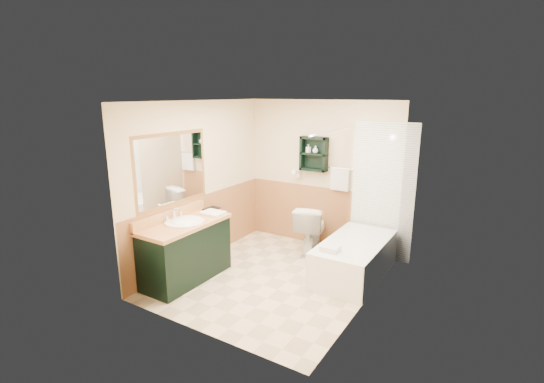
{
  "coord_description": "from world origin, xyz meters",
  "views": [
    {
      "loc": [
        2.62,
        -4.28,
        2.5
      ],
      "look_at": [
        -0.14,
        0.2,
        1.18
      ],
      "focal_mm": 26.0,
      "sensor_mm": 36.0,
      "label": 1
    }
  ],
  "objects": [
    {
      "name": "vanity",
      "position": [
        -0.99,
        -0.65,
        0.41
      ],
      "size": [
        0.59,
        1.3,
        0.82
      ],
      "primitive_type": "cube",
      "color": "black",
      "rests_on": "ground"
    },
    {
      "name": "hair_dryer",
      "position": [
        -0.4,
        1.43,
        1.2
      ],
      "size": [
        0.1,
        0.24,
        0.18
      ],
      "primitive_type": null,
      "color": "white",
      "rests_on": "back_wall"
    },
    {
      "name": "towel_bar",
      "position": [
        0.35,
        1.45,
        1.35
      ],
      "size": [
        0.4,
        0.06,
        0.4
      ],
      "primitive_type": null,
      "color": "silver",
      "rests_on": "back_wall"
    },
    {
      "name": "tile_right",
      "position": [
        1.28,
        0.75,
        1.05
      ],
      "size": [
        1.5,
        1.5,
        2.1
      ],
      "primitive_type": null,
      "color": "white",
      "rests_on": "right_wall"
    },
    {
      "name": "soap_bottle_b",
      "position": [
        -0.07,
        1.4,
        1.61
      ],
      "size": [
        0.12,
        0.14,
        0.09
      ],
      "primitive_type": "imported",
      "rotation": [
        0.0,
        0.0,
        0.28
      ],
      "color": "white",
      "rests_on": "wall_shelf"
    },
    {
      "name": "curtain_rod",
      "position": [
        0.53,
        0.75,
        2.0
      ],
      "size": [
        0.03,
        1.6,
        0.03
      ],
      "primitive_type": "cylinder",
      "rotation": [
        1.57,
        0.0,
        0.0
      ],
      "color": "silver",
      "rests_on": "back_wall"
    },
    {
      "name": "tub_towel",
      "position": [
        0.77,
        0.15,
        0.55
      ],
      "size": [
        0.23,
        0.19,
        0.07
      ],
      "primitive_type": "cube",
      "color": "silver",
      "rests_on": "bathtub"
    },
    {
      "name": "floor",
      "position": [
        0.0,
        0.0,
        0.0
      ],
      "size": [
        3.0,
        3.0,
        0.0
      ],
      "primitive_type": "plane",
      "color": "beige",
      "rests_on": "ground"
    },
    {
      "name": "soap_bottle_a",
      "position": [
        -0.19,
        1.4,
        1.6
      ],
      "size": [
        0.1,
        0.14,
        0.06
      ],
      "primitive_type": "imported",
      "rotation": [
        0.0,
        0.0,
        -0.34
      ],
      "color": "white",
      "rests_on": "wall_shelf"
    },
    {
      "name": "shower_curtain",
      "position": [
        0.53,
        0.92,
        1.15
      ],
      "size": [
        1.05,
        1.05,
        1.7
      ],
      "primitive_type": null,
      "color": "#C0AC91",
      "rests_on": "curtain_rod"
    },
    {
      "name": "back_wall",
      "position": [
        0.0,
        1.52,
        1.2
      ],
      "size": [
        2.6,
        0.04,
        2.4
      ],
      "primitive_type": "cube",
      "color": "#F9E4C3",
      "rests_on": "ground"
    },
    {
      "name": "bathtub",
      "position": [
        0.93,
        0.66,
        0.26
      ],
      "size": [
        0.77,
        1.5,
        0.51
      ],
      "primitive_type": "cube",
      "color": "white",
      "rests_on": "ground"
    },
    {
      "name": "ceiling",
      "position": [
        0.0,
        0.0,
        2.42
      ],
      "size": [
        2.6,
        3.0,
        0.04
      ],
      "primitive_type": "cube",
      "color": "white",
      "rests_on": "back_wall"
    },
    {
      "name": "wainscot_back",
      "position": [
        0.0,
        1.49,
        0.5
      ],
      "size": [
        2.58,
        2.58,
        1.0
      ],
      "primitive_type": null,
      "color": "tan",
      "rests_on": "back_wall"
    },
    {
      "name": "right_wall",
      "position": [
        1.32,
        0.0,
        1.2
      ],
      "size": [
        0.04,
        3.0,
        2.4
      ],
      "primitive_type": "cube",
      "color": "#F9E4C3",
      "rests_on": "ground"
    },
    {
      "name": "counter_towel",
      "position": [
        -0.89,
        -0.18,
        0.84
      ],
      "size": [
        0.31,
        0.24,
        0.04
      ],
      "primitive_type": "cube",
      "color": "silver",
      "rests_on": "vanity"
    },
    {
      "name": "toilet",
      "position": [
        0.03,
        1.11,
        0.39
      ],
      "size": [
        0.63,
        0.88,
        0.78
      ],
      "primitive_type": "imported",
      "rotation": [
        0.0,
        0.0,
        3.39
      ],
      "color": "white",
      "rests_on": "ground"
    },
    {
      "name": "tile_back",
      "position": [
        1.03,
        1.48,
        1.05
      ],
      "size": [
        0.95,
        0.95,
        2.1
      ],
      "primitive_type": null,
      "color": "white",
      "rests_on": "back_wall"
    },
    {
      "name": "vanity_book",
      "position": [
        -1.16,
        0.0,
        0.94
      ],
      "size": [
        0.18,
        0.03,
        0.23
      ],
      "primitive_type": "imported",
      "rotation": [
        0.0,
        0.0,
        -0.03
      ],
      "color": "black",
      "rests_on": "vanity"
    },
    {
      "name": "mirror_frame",
      "position": [
        -1.27,
        -0.55,
        1.5
      ],
      "size": [
        1.3,
        1.3,
        1.0
      ],
      "primitive_type": null,
      "color": "brown",
      "rests_on": "left_wall"
    },
    {
      "name": "mirror_glass",
      "position": [
        -1.27,
        -0.55,
        1.5
      ],
      "size": [
        1.2,
        1.2,
        0.9
      ],
      "primitive_type": null,
      "color": "white",
      "rests_on": "left_wall"
    },
    {
      "name": "wall_shelf",
      "position": [
        -0.1,
        1.41,
        1.55
      ],
      "size": [
        0.45,
        0.15,
        0.55
      ],
      "primitive_type": "cube",
      "color": "black",
      "rests_on": "back_wall"
    },
    {
      "name": "tile_accent",
      "position": [
        1.27,
        0.75,
        1.9
      ],
      "size": [
        1.5,
        1.5,
        0.1
      ],
      "primitive_type": null,
      "color": "#144726",
      "rests_on": "right_wall"
    },
    {
      "name": "left_wall",
      "position": [
        -1.32,
        0.0,
        1.2
      ],
      "size": [
        0.04,
        3.0,
        2.4
      ],
      "primitive_type": "cube",
      "color": "#F9E4C3",
      "rests_on": "ground"
    },
    {
      "name": "wainscot_left",
      "position": [
        -1.29,
        0.0,
        0.5
      ],
      "size": [
        2.98,
        2.98,
        1.0
      ],
      "primitive_type": null,
      "color": "tan",
      "rests_on": "left_wall"
    }
  ]
}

